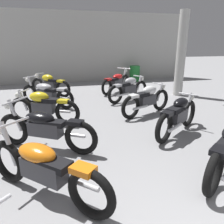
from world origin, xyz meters
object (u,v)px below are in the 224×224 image
Objects in this scene: support_pillar at (181,55)px; motorcycle_right_row_5 at (117,81)px; motorcycle_left_row_4 at (46,93)px; motorcycle_right_row_4 at (129,88)px; motorcycle_right_row_2 at (178,115)px; motorcycle_left_row_2 at (45,128)px; motorcycle_left_row_3 at (43,107)px; oil_drum at (135,74)px; motorcycle_left_row_1 at (43,168)px; motorcycle_right_row_3 at (147,99)px; motorcycle_left_row_5 at (50,84)px.

motorcycle_right_row_5 is (-2.23, 1.22, -1.15)m from support_pillar.
support_pillar is 1.88× the size of motorcycle_left_row_4.
motorcycle_right_row_2 is at bearing -88.19° from motorcycle_right_row_4.
motorcycle_left_row_2 is 1.53m from motorcycle_left_row_3.
motorcycle_left_row_4 is 2.01× the size of oil_drum.
motorcycle_right_row_2 is 4.73m from motorcycle_right_row_5.
motorcycle_left_row_4 is at bearing -176.26° from support_pillar.
motorcycle_left_row_3 is at bearing -129.59° from oil_drum.
motorcycle_left_row_3 is 7.25m from oil_drum.
motorcycle_left_row_1 is 1.46m from motorcycle_left_row_2.
motorcycle_left_row_1 is 0.89× the size of motorcycle_right_row_3.
motorcycle_left_row_4 is at bearing 90.82° from motorcycle_left_row_2.
motorcycle_left_row_3 is 1.08× the size of motorcycle_right_row_2.
motorcycle_right_row_5 is at bearing -125.86° from oil_drum.
motorcycle_left_row_2 and motorcycle_right_row_5 have the same top height.
motorcycle_right_row_4 is at bearing -171.04° from support_pillar.
motorcycle_left_row_3 is at bearing -91.25° from motorcycle_left_row_4.
support_pillar reaches higher than motorcycle_right_row_3.
motorcycle_left_row_2 is 5.52m from motorcycle_right_row_5.
motorcycle_left_row_5 reaches higher than oil_drum.
motorcycle_right_row_5 is (2.80, 6.20, 0.00)m from motorcycle_left_row_1.
motorcycle_right_row_3 is (-0.10, 1.52, 0.00)m from motorcycle_right_row_2.
motorcycle_right_row_5 reaches higher than motorcycle_right_row_3.
motorcycle_right_row_2 is at bearing 0.36° from motorcycle_left_row_2.
motorcycle_right_row_2 is 0.93× the size of motorcycle_right_row_4.
motorcycle_left_row_2 is at bearing -90.63° from motorcycle_left_row_5.
motorcycle_right_row_4 is (2.88, -0.02, 0.01)m from motorcycle_left_row_4.
motorcycle_right_row_2 is 1.53m from motorcycle_right_row_3.
support_pillar is 3.19m from motorcycle_right_row_3.
motorcycle_left_row_4 is 1.10× the size of motorcycle_left_row_5.
oil_drum is (4.62, 5.59, -0.03)m from motorcycle_left_row_3.
oil_drum is at bearing 66.57° from motorcycle_right_row_4.
motorcycle_left_row_2 is 1.14× the size of motorcycle_right_row_5.
motorcycle_left_row_4 is (-0.07, 4.65, 0.00)m from motorcycle_left_row_1.
motorcycle_left_row_1 is at bearing -133.06° from motorcycle_right_row_3.
support_pillar reaches higher than motorcycle_right_row_5.
motorcycle_right_row_3 is (2.88, -1.65, 0.01)m from motorcycle_left_row_4.
motorcycle_right_row_2 is 7.28m from oil_drum.
motorcycle_left_row_1 is at bearing -89.12° from motorcycle_left_row_4.
motorcycle_left_row_5 is 0.84× the size of motorcycle_right_row_3.
support_pillar is at bearing 8.96° from motorcycle_right_row_4.
motorcycle_right_row_3 reaches higher than oil_drum.
motorcycle_left_row_1 is 4.65m from motorcycle_left_row_4.
support_pillar is 5.63m from motorcycle_left_row_3.
motorcycle_right_row_4 is at bearing 29.44° from motorcycle_left_row_3.
motorcycle_left_row_2 is at bearing -145.13° from support_pillar.
motorcycle_right_row_3 is at bearing -49.02° from motorcycle_left_row_5.
motorcycle_right_row_5 is at bearing 90.25° from motorcycle_right_row_4.
motorcycle_right_row_4 is at bearing -113.43° from oil_drum.
motorcycle_left_row_3 is 4.33m from motorcycle_right_row_5.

